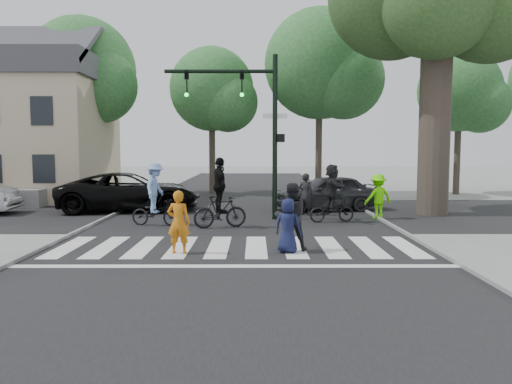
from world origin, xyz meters
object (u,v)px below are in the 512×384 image
pedestrian_woman (179,222)px  pedestrian_adult (291,217)px  pedestrian_child (288,226)px  car_grey (326,193)px  car_suv (130,192)px  cyclist_mid (220,199)px  traffic_signal (252,113)px  cyclist_right (332,196)px  cyclist_left (155,198)px

pedestrian_woman → pedestrian_adult: bearing=-165.7°
pedestrian_woman → pedestrian_child: size_ratio=1.15×
car_grey → car_suv: bearing=-101.0°
pedestrian_woman → car_suv: (-3.33, 8.46, 0.02)m
car_grey → cyclist_mid: bearing=-54.5°
pedestrian_adult → car_suv: size_ratio=0.30×
traffic_signal → pedestrian_adult: size_ratio=3.44×
pedestrian_adult → pedestrian_woman: bearing=1.5°
cyclist_right → car_suv: 8.57m
traffic_signal → car_grey: 5.16m
pedestrian_child → pedestrian_adult: size_ratio=0.79×
pedestrian_woman → pedestrian_child: 2.73m
traffic_signal → car_suv: size_ratio=1.03×
cyclist_left → car_grey: bearing=33.0°
traffic_signal → cyclist_left: bearing=-155.0°
cyclist_mid → car_suv: bearing=132.8°
pedestrian_adult → cyclist_mid: bearing=-66.6°
pedestrian_child → car_grey: size_ratio=0.31×
pedestrian_adult → car_suv: (-6.15, 8.09, -0.06)m
cyclist_mid → cyclist_right: (3.89, 1.24, -0.03)m
pedestrian_child → pedestrian_adult: 0.35m
cyclist_left → car_grey: 7.62m
pedestrian_adult → cyclist_right: cyclist_right is taller
pedestrian_woman → car_suv: car_suv is taller
pedestrian_adult → cyclist_left: 5.96m
pedestrian_child → cyclist_right: 5.55m
car_suv → cyclist_mid: bearing=-144.8°
traffic_signal → car_grey: (3.13, 2.64, -3.14)m
traffic_signal → pedestrian_adult: 6.49m
pedestrian_child → pedestrian_woman: bearing=24.3°
traffic_signal → cyclist_left: traffic_signal is taller
cyclist_left → cyclist_right: (6.11, 0.79, -0.01)m
pedestrian_woman → cyclist_mid: size_ratio=0.68×
cyclist_right → car_grey: bearing=85.2°
traffic_signal → pedestrian_woman: traffic_signal is taller
cyclist_left → car_grey: (6.39, 4.15, -0.17)m
cyclist_mid → car_grey: cyclist_mid is taller
traffic_signal → pedestrian_woman: 7.01m
cyclist_left → car_suv: size_ratio=0.37×
pedestrian_woman → cyclist_mid: (0.75, 4.05, 0.16)m
pedestrian_adult → traffic_signal: bearing=-85.6°
pedestrian_woman → pedestrian_child: pedestrian_woman is taller
pedestrian_woman → pedestrian_child: (2.73, 0.08, -0.10)m
pedestrian_adult → car_grey: size_ratio=0.39×
pedestrian_child → car_suv: (-6.06, 8.37, 0.12)m
cyclist_right → cyclist_left: bearing=-172.7°
pedestrian_woman → cyclist_mid: 4.12m
cyclist_left → traffic_signal: bearing=25.0°
traffic_signal → cyclist_right: bearing=-14.4°
pedestrian_child → cyclist_left: 6.10m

